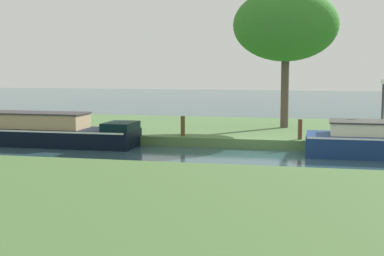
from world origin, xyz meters
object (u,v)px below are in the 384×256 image
Objects in this scene: black_narrowboat at (33,130)px; mooring_post_near at (183,126)px; navy_barge at (373,140)px; lamp_post at (383,100)px; mooring_post_far at (300,129)px; willow_tree_left at (285,25)px.

black_narrowboat is 6.51m from mooring_post_near.
mooring_post_near is at bearing 170.54° from navy_barge.
black_narrowboat is at bearing -168.66° from mooring_post_near.
navy_barge is at bearing -0.00° from black_narrowboat.
mooring_post_near is at bearing 11.34° from black_narrowboat.
navy_barge is 14.05m from black_narrowboat.
lamp_post reaches higher than navy_barge.
mooring_post_far is at bearing 6.45° from black_narrowboat.
navy_barge reaches higher than mooring_post_near.
mooring_post_near is 1.03× the size of mooring_post_far.
navy_barge is at bearing -103.52° from lamp_post.
navy_barge is at bearing -25.00° from mooring_post_far.
navy_barge is 0.53× the size of black_narrowboat.
mooring_post_near is (-7.68, 1.28, 0.22)m from navy_barge.
lamp_post reaches higher than mooring_post_far.
willow_tree_left reaches higher than lamp_post.
willow_tree_left is 6.21m from lamp_post.
willow_tree_left is 6.15m from mooring_post_far.
lamp_post is (4.21, -3.14, -3.31)m from willow_tree_left.
willow_tree_left is at bearing 102.82° from mooring_post_far.
mooring_post_near reaches higher than mooring_post_far.
willow_tree_left is 2.69× the size of lamp_post.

